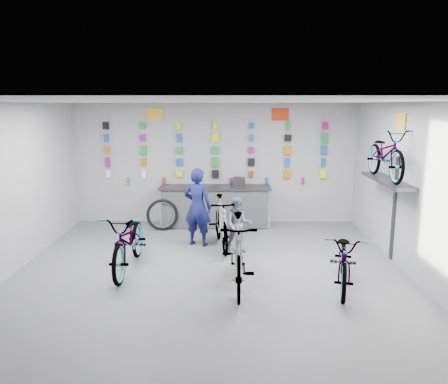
{
  "coord_description": "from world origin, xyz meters",
  "views": [
    {
      "loc": [
        0.29,
        -6.9,
        2.94
      ],
      "look_at": [
        0.23,
        1.4,
        1.29
      ],
      "focal_mm": 35.0,
      "sensor_mm": 36.0,
      "label": 1
    }
  ],
  "objects_px": {
    "bike_service": "(221,223)",
    "customer": "(238,225)",
    "bike_center": "(238,253)",
    "bike_right": "(345,259)",
    "counter": "(215,207)",
    "bike_left": "(129,241)",
    "clerk": "(198,207)"
  },
  "relations": [
    {
      "from": "bike_service",
      "to": "customer",
      "type": "xyz_separation_m",
      "value": [
        0.34,
        -0.29,
        0.03
      ]
    },
    {
      "from": "bike_center",
      "to": "bike_right",
      "type": "xyz_separation_m",
      "value": [
        1.74,
        0.04,
        -0.11
      ]
    },
    {
      "from": "counter",
      "to": "bike_right",
      "type": "bearing_deg",
      "value": -59.0
    },
    {
      "from": "counter",
      "to": "bike_service",
      "type": "bearing_deg",
      "value": -83.97
    },
    {
      "from": "bike_center",
      "to": "bike_left",
      "type": "bearing_deg",
      "value": 158.32
    },
    {
      "from": "counter",
      "to": "bike_right",
      "type": "relative_size",
      "value": 1.47
    },
    {
      "from": "bike_right",
      "to": "clerk",
      "type": "height_order",
      "value": "clerk"
    },
    {
      "from": "customer",
      "to": "clerk",
      "type": "bearing_deg",
      "value": 150.17
    },
    {
      "from": "bike_center",
      "to": "customer",
      "type": "xyz_separation_m",
      "value": [
        0.04,
        1.76,
        -0.02
      ]
    },
    {
      "from": "counter",
      "to": "bike_right",
      "type": "height_order",
      "value": "counter"
    },
    {
      "from": "bike_center",
      "to": "customer",
      "type": "bearing_deg",
      "value": 89.13
    },
    {
      "from": "bike_right",
      "to": "counter",
      "type": "bearing_deg",
      "value": 134.9
    },
    {
      "from": "bike_service",
      "to": "clerk",
      "type": "distance_m",
      "value": 0.61
    },
    {
      "from": "bike_right",
      "to": "clerk",
      "type": "relative_size",
      "value": 1.11
    },
    {
      "from": "bike_center",
      "to": "customer",
      "type": "height_order",
      "value": "bike_center"
    },
    {
      "from": "counter",
      "to": "customer",
      "type": "height_order",
      "value": "customer"
    },
    {
      "from": "bike_center",
      "to": "bike_right",
      "type": "relative_size",
      "value": 1.07
    },
    {
      "from": "counter",
      "to": "clerk",
      "type": "bearing_deg",
      "value": -102.45
    },
    {
      "from": "clerk",
      "to": "counter",
      "type": "bearing_deg",
      "value": -83.21
    },
    {
      "from": "bike_right",
      "to": "bike_service",
      "type": "height_order",
      "value": "bike_service"
    },
    {
      "from": "bike_left",
      "to": "clerk",
      "type": "bearing_deg",
      "value": 52.49
    },
    {
      "from": "bike_center",
      "to": "clerk",
      "type": "height_order",
      "value": "clerk"
    },
    {
      "from": "bike_left",
      "to": "clerk",
      "type": "height_order",
      "value": "clerk"
    },
    {
      "from": "bike_center",
      "to": "clerk",
      "type": "bearing_deg",
      "value": 110.22
    },
    {
      "from": "counter",
      "to": "bike_center",
      "type": "bearing_deg",
      "value": -82.74
    },
    {
      "from": "bike_right",
      "to": "bike_service",
      "type": "distance_m",
      "value": 2.87
    },
    {
      "from": "bike_left",
      "to": "customer",
      "type": "bearing_deg",
      "value": 26.79
    },
    {
      "from": "clerk",
      "to": "customer",
      "type": "xyz_separation_m",
      "value": [
        0.84,
        -0.48,
        -0.26
      ]
    },
    {
      "from": "bike_right",
      "to": "bike_service",
      "type": "bearing_deg",
      "value": 149.21
    },
    {
      "from": "clerk",
      "to": "bike_left",
      "type": "bearing_deg",
      "value": 71.01
    },
    {
      "from": "bike_center",
      "to": "counter",
      "type": "bearing_deg",
      "value": 97.79
    },
    {
      "from": "bike_center",
      "to": "customer",
      "type": "distance_m",
      "value": 1.76
    }
  ]
}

